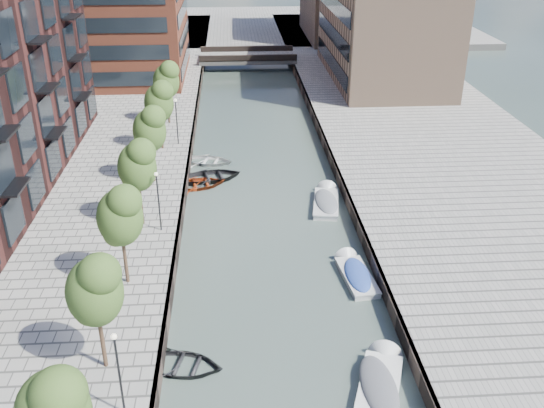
{
  "coord_description": "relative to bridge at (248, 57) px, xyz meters",
  "views": [
    {
      "loc": [
        -2.28,
        -11.34,
        20.24
      ],
      "look_at": [
        0.0,
        22.29,
        3.5
      ],
      "focal_mm": 40.0,
      "sensor_mm": 36.0,
      "label": 1
    }
  ],
  "objects": [
    {
      "name": "water",
      "position": [
        0.0,
        -32.0,
        -1.39
      ],
      "size": [
        300.0,
        300.0,
        0.0
      ],
      "primitive_type": "plane",
      "color": "#38473F",
      "rests_on": "ground"
    },
    {
      "name": "quay_right",
      "position": [
        16.0,
        -32.0,
        -0.89
      ],
      "size": [
        20.0,
        140.0,
        1.0
      ],
      "primitive_type": "cube",
      "color": "gray",
      "rests_on": "ground"
    },
    {
      "name": "quay_wall_left",
      "position": [
        -6.1,
        -32.0,
        -0.89
      ],
      "size": [
        0.25,
        140.0,
        1.0
      ],
      "primitive_type": "cube",
      "color": "#332823",
      "rests_on": "ground"
    },
    {
      "name": "quay_wall_right",
      "position": [
        6.1,
        -32.0,
        -0.89
      ],
      "size": [
        0.25,
        140.0,
        1.0
      ],
      "primitive_type": "cube",
      "color": "#332823",
      "rests_on": "ground"
    },
    {
      "name": "far_closure",
      "position": [
        0.0,
        28.0,
        -0.89
      ],
      "size": [
        80.0,
        40.0,
        1.0
      ],
      "primitive_type": "cube",
      "color": "gray",
      "rests_on": "ground"
    },
    {
      "name": "tan_block_near",
      "position": [
        16.0,
        -10.0,
        6.61
      ],
      "size": [
        12.0,
        25.0,
        14.0
      ],
      "primitive_type": "cube",
      "color": "#9C795F",
      "rests_on": "quay_right"
    },
    {
      "name": "bridge",
      "position": [
        0.0,
        0.0,
        0.0
      ],
      "size": [
        13.0,
        6.0,
        1.3
      ],
      "color": "gray",
      "rests_on": "ground"
    },
    {
      "name": "tree_0",
      "position": [
        -8.5,
        -68.0,
        3.92
      ],
      "size": [
        2.5,
        2.5,
        5.95
      ],
      "color": "#382619",
      "rests_on": "quay_left"
    },
    {
      "name": "tree_1",
      "position": [
        -8.5,
        -61.0,
        3.92
      ],
      "size": [
        2.5,
        2.5,
        5.95
      ],
      "color": "#382619",
      "rests_on": "quay_left"
    },
    {
      "name": "tree_2",
      "position": [
        -8.5,
        -54.0,
        3.92
      ],
      "size": [
        2.5,
        2.5,
        5.95
      ],
      "color": "#382619",
      "rests_on": "quay_left"
    },
    {
      "name": "tree_3",
      "position": [
        -8.5,
        -47.0,
        3.92
      ],
      "size": [
        2.5,
        2.5,
        5.95
      ],
      "color": "#382619",
      "rests_on": "quay_left"
    },
    {
      "name": "tree_4",
      "position": [
        -8.5,
        -40.0,
        3.92
      ],
      "size": [
        2.5,
        2.5,
        5.95
      ],
      "color": "#382619",
      "rests_on": "quay_left"
    },
    {
      "name": "tree_5",
      "position": [
        -8.5,
        -33.0,
        3.92
      ],
      "size": [
        2.5,
        2.5,
        5.95
      ],
      "color": "#382619",
      "rests_on": "quay_left"
    },
    {
      "name": "tree_6",
      "position": [
        -8.5,
        -26.0,
        3.92
      ],
      "size": [
        2.5,
        2.5,
        5.95
      ],
      "color": "#382619",
      "rests_on": "quay_left"
    },
    {
      "name": "lamp_0",
      "position": [
        -7.2,
        -64.0,
        2.12
      ],
      "size": [
        0.24,
        0.24,
        4.12
      ],
      "color": "black",
      "rests_on": "quay_left"
    },
    {
      "name": "lamp_1",
      "position": [
        -7.2,
        -48.0,
        2.12
      ],
      "size": [
        0.24,
        0.24,
        4.12
      ],
      "color": "black",
      "rests_on": "quay_left"
    },
    {
      "name": "lamp_2",
      "position": [
        -7.2,
        -32.0,
        2.12
      ],
      "size": [
        0.24,
        0.24,
        4.12
      ],
      "color": "black",
      "rests_on": "quay_left"
    },
    {
      "name": "sloop_1",
      "position": [
        -5.07,
        -60.31,
        -1.39
      ],
      "size": [
        4.64,
        3.8,
        0.84
      ],
      "primitive_type": "imported",
      "rotation": [
        0.0,
        0.0,
        1.32
      ],
      "color": "black",
      "rests_on": "ground"
    },
    {
      "name": "sloop_2",
      "position": [
        -5.2,
        -39.18,
        -1.39
      ],
      "size": [
        5.0,
        4.05,
        0.91
      ],
      "primitive_type": "imported",
      "rotation": [
        0.0,
        0.0,
        1.79
      ],
      "color": "maroon",
      "rests_on": "ground"
    },
    {
      "name": "sloop_3",
      "position": [
        -4.57,
        -34.3,
        -1.39
      ],
      "size": [
        4.93,
        4.03,
        0.9
      ],
      "primitive_type": "imported",
      "rotation": [
        0.0,
        0.0,
        1.33
      ],
      "color": "silver",
      "rests_on": "ground"
    },
    {
      "name": "sloop_4",
      "position": [
        -4.19,
        -37.87,
        -1.39
      ],
      "size": [
        5.79,
        4.75,
        1.05
      ],
      "primitive_type": "imported",
      "rotation": [
        0.0,
        0.0,
        1.82
      ],
      "color": "black",
      "rests_on": "ground"
    },
    {
      "name": "motorboat_1",
      "position": [
        4.19,
        -62.21,
        -1.18
      ],
      "size": [
        3.41,
        5.48,
        1.73
      ],
      "color": "white",
      "rests_on": "ground"
    },
    {
      "name": "motorboat_3",
      "position": [
        4.82,
        -52.86,
        -1.2
      ],
      "size": [
        2.08,
        4.76,
        1.54
      ],
      "color": "silver",
      "rests_on": "ground"
    },
    {
      "name": "motorboat_4",
      "position": [
        4.54,
        -42.92,
        -1.18
      ],
      "size": [
        2.57,
        5.34,
        1.71
      ],
      "color": "silver",
      "rests_on": "ground"
    },
    {
      "name": "car",
      "position": [
        11.53,
        -11.11,
        0.19
      ],
      "size": [
        1.45,
        3.44,
        1.16
      ],
      "primitive_type": "imported",
      "rotation": [
        0.0,
        0.0,
        0.02
      ],
      "color": "#AFB2B4",
      "rests_on": "quay_right"
    }
  ]
}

